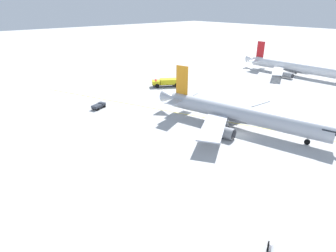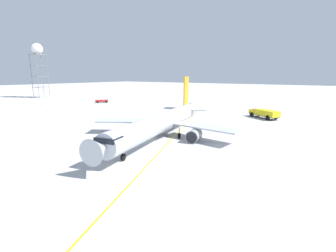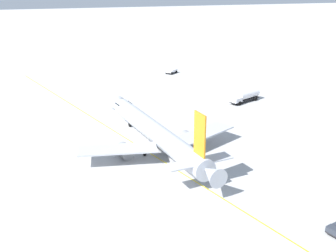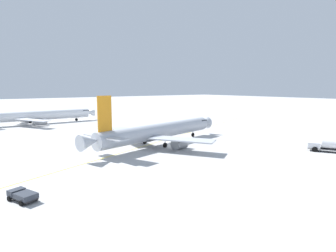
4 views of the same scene
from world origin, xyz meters
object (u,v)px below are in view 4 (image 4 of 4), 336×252
at_px(airliner_secondary, 36,116).
at_px(fuel_tanker_truck, 335,145).
at_px(airliner_main, 158,132).
at_px(baggage_truck_truck, 23,195).

height_order(airliner_secondary, fuel_tanker_truck, airliner_secondary).
xyz_separation_m(airliner_main, fuel_tanker_truck, (-28.30, -25.00, -1.47)).
xyz_separation_m(airliner_secondary, baggage_truck_truck, (-74.65, 16.80, -2.22)).
xyz_separation_m(fuel_tanker_truck, baggage_truck_truck, (11.06, 56.65, -0.87)).
bearing_deg(airliner_secondary, baggage_truck_truck, -103.28).
relative_size(fuel_tanker_truck, baggage_truck_truck, 2.23).
bearing_deg(baggage_truck_truck, airliner_secondary, -33.92).
bearing_deg(fuel_tanker_truck, airliner_main, 14.85).
bearing_deg(baggage_truck_truck, airliner_main, -82.68).
height_order(airliner_secondary, baggage_truck_truck, airliner_secondary).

